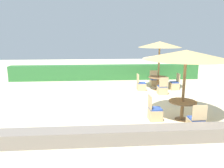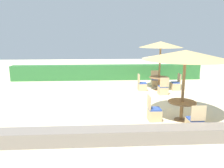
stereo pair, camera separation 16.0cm
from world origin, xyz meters
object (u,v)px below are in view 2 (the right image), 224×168
Objects in this scene: round_table_back_right at (159,80)px; patio_chair_front_right_west at (154,113)px; parasol_back_right at (161,45)px; patio_chair_front_right_south at (195,124)px; patio_chair_back_right_north at (155,82)px; patio_chair_back_right_east at (176,85)px; parasol_front_right at (186,55)px; patio_chair_back_right_west at (142,86)px; round_table_front_right at (182,106)px; patio_chair_back_right_south at (163,90)px.

patio_chair_front_right_west is at bearing -107.45° from round_table_back_right.
round_table_back_right is 4.67m from patio_chair_front_right_west.
patio_chair_front_right_west is at bearing -107.45° from parasol_back_right.
round_table_back_right is 1.17× the size of patio_chair_front_right_south.
patio_chair_back_right_north is 1.00× the size of patio_chair_back_right_east.
patio_chair_back_right_east is at bearing 73.06° from parasol_front_right.
parasol_back_right reaches higher than patio_chair_front_right_west.
patio_chair_back_right_west is 0.95× the size of round_table_front_right.
patio_chair_back_right_west is (-0.97, -0.03, -0.33)m from round_table_back_right.
patio_chair_back_right_north is 5.91m from parasol_front_right.
patio_chair_front_right_west is (-0.99, 0.05, -2.09)m from parasol_front_right.
round_table_back_right is 1.17× the size of patio_chair_back_right_south.
patio_chair_back_right_east reaches higher than round_table_back_right.
patio_chair_back_right_east is (0.91, -1.02, 0.00)m from patio_chair_back_right_north.
round_table_front_right is 1.06× the size of patio_chair_front_right_west.
patio_chair_back_right_east is at bearing 73.06° from round_table_front_right.
round_table_front_right is at bearing -95.16° from parasol_back_right.
patio_chair_back_right_east is at bearing -0.46° from parasol_back_right.
patio_chair_front_right_west is (-0.43, -4.42, 0.00)m from patio_chair_back_right_west.
patio_chair_back_right_south is at bearing 133.60° from patio_chair_back_right_east.
patio_chair_back_right_north is at bearing 85.28° from parasol_front_right.
parasol_front_right is at bearing -95.16° from parasol_back_right.
round_table_back_right is 1.17× the size of patio_chair_front_right_west.
patio_chair_back_right_west is (-0.97, -0.03, -2.27)m from parasol_back_right.
patio_chair_front_right_west is (-1.36, -3.49, 0.00)m from patio_chair_back_right_south.
parasol_front_right is (-0.41, -4.50, -0.17)m from parasol_back_right.
parasol_front_right is (-0.45, -5.51, 2.09)m from patio_chair_back_right_north.
parasol_front_right is at bearing 85.28° from patio_chair_back_right_north.
patio_chair_back_right_north is at bearing 85.28° from round_table_front_right.
round_table_front_right is 1.03m from patio_chair_front_right_west.
parasol_back_right is at bearing 84.84° from round_table_front_right.
patio_chair_back_right_north is 0.95× the size of round_table_front_right.
patio_chair_front_right_south is at bearing -93.67° from parasol_back_right.
patio_chair_back_right_south is at bearing 86.03° from patio_chair_front_right_south.
patio_chair_back_right_west is at bearing 97.17° from parasol_front_right.
round_table_front_right is at bearing 85.28° from patio_chair_back_right_north.
parasol_front_right is (0.56, -4.47, 2.09)m from patio_chair_back_right_west.
patio_chair_back_right_west is 5.51m from patio_chair_front_right_south.
parasol_front_right is at bearing -95.16° from round_table_back_right.
round_table_front_right is (-0.41, -4.50, -0.05)m from round_table_back_right.
patio_chair_back_right_south is at bearing -92.26° from parasol_back_right.
patio_chair_front_right_west is (-0.99, 0.05, -0.28)m from round_table_front_right.
patio_chair_back_right_north and patio_chair_back_right_east have the same top height.
round_table_front_right is at bearing -95.94° from patio_chair_back_right_south.
round_table_back_right is 5.52m from patio_chair_front_right_south.
parasol_front_right is at bearing 163.06° from patio_chair_back_right_east.
patio_chair_back_right_east is 1.00× the size of patio_chair_back_right_west.
parasol_back_right is 2.91× the size of patio_chair_front_right_west.
patio_chair_front_right_south is (0.05, -1.00, -2.09)m from parasol_front_right.
patio_chair_back_right_north is 5.54m from round_table_front_right.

